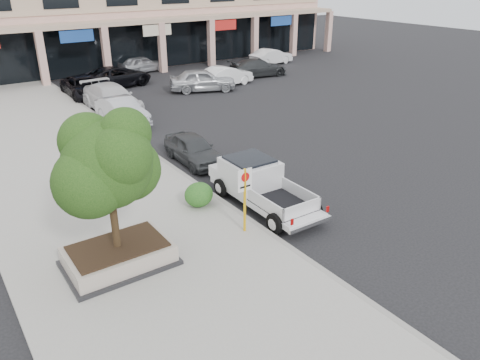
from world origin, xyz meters
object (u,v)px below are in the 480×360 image
Objects in this scene: curb_car_c at (112,98)px; lot_car_b at (225,76)px; no_parking_sign at (245,192)px; curb_car_a at (193,149)px; lot_car_c at (258,68)px; lot_car_d at (115,77)px; planter_tree at (110,162)px; lot_car_a at (203,80)px; lot_car_f at (271,57)px; curb_car_d at (85,87)px; curb_car_b at (122,111)px; pickup_truck at (265,187)px; lot_car_e at (142,64)px; planter at (119,255)px.

lot_car_b is (9.81, 1.78, -0.06)m from curb_car_c.
no_parking_sign reaches higher than curb_car_a.
lot_car_d reaches higher than lot_car_c.
lot_car_b is at bearing 49.30° from planter_tree.
lot_car_d is at bearing 66.98° from lot_car_a.
lot_car_a is at bearing 109.99° from lot_car_f.
lot_car_f is at bearing 8.60° from curb_car_d.
curb_car_b is 15.67m from lot_car_c.
planter_tree is 0.70× the size of curb_car_c.
planter_tree reaches higher than curb_car_c.
pickup_truck reaches higher than lot_car_d.
curb_car_d is 1.24× the size of lot_car_e.
lot_car_a reaches higher than curb_car_c.
no_parking_sign reaches higher than lot_car_b.
curb_car_d is 14.38m from lot_car_c.
lot_car_c is (20.22, 20.01, 0.26)m from planter.
curb_car_d is 18.73m from lot_car_f.
curb_car_b is (1.46, 14.53, -0.89)m from no_parking_sign.
no_parking_sign is at bearing 133.11° from lot_car_f.
curb_car_a is (6.12, 6.24, 0.19)m from planter.
curb_car_a is 0.87× the size of lot_car_f.
planter_tree is 24.61m from lot_car_d.
pickup_truck is at bearing -92.43° from curb_car_b.
curb_car_d is 3.35m from lot_car_d.
pickup_truck is 20.65m from curb_car_d.
curb_car_a reaches higher than planter.
planter_tree is 0.82× the size of lot_car_a.
lot_car_a is at bearing 7.09° from curb_car_c.
curb_car_c is at bearing 103.49° from lot_car_f.
lot_car_e is (6.90, 5.76, -0.01)m from curb_car_d.
curb_car_c is 0.99× the size of lot_car_d.
curb_car_c is (0.11, 16.10, -0.02)m from pickup_truck.
curb_car_d is at bearing 92.41° from lot_car_c.
lot_car_b reaches higher than curb_car_d.
planter_tree is 33.96m from lot_car_f.
curb_car_a is at bearing 74.77° from no_parking_sign.
pickup_truck is at bearing 159.30° from lot_car_d.
lot_car_d is (8.82, 23.04, 0.32)m from planter.
lot_car_e is at bearing -57.98° from lot_car_d.
planter is 24.67m from lot_car_d.
lot_car_d is 15.70m from lot_car_f.
curb_car_a is 19.71m from lot_car_c.
no_parking_sign reaches higher than lot_car_a.
lot_car_f is at bearing 43.96° from planter_tree.
pickup_truck is 1.39× the size of curb_car_a.
lot_car_b reaches higher than curb_car_b.
planter is at bearing -113.17° from curb_car_c.
no_parking_sign is 0.50× the size of lot_car_b.
lot_car_d is at bearing 69.06° from planter.
curb_car_a is at bearing -93.35° from curb_car_c.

